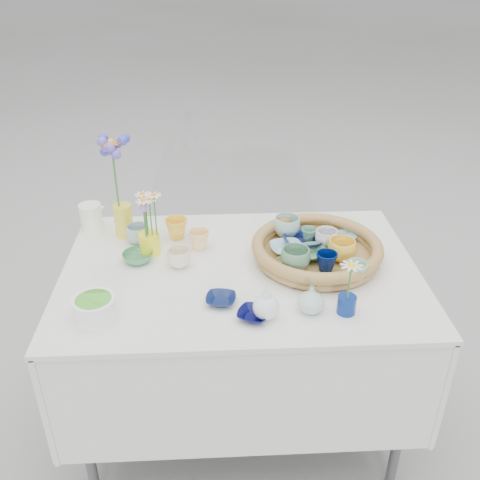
{
  "coord_description": "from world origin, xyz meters",
  "views": [
    {
      "loc": [
        -0.08,
        -1.6,
        1.79
      ],
      "look_at": [
        0.0,
        0.02,
        0.87
      ],
      "focal_mm": 40.0,
      "sensor_mm": 36.0,
      "label": 1
    }
  ],
  "objects_px": {
    "wicker_tray": "(317,250)",
    "display_table": "(240,420)",
    "bud_vase_seafoam": "(311,299)",
    "tall_vase_yellow": "(124,221)"
  },
  "relations": [
    {
      "from": "display_table",
      "to": "bud_vase_seafoam",
      "type": "relative_size",
      "value": 13.88
    },
    {
      "from": "display_table",
      "to": "wicker_tray",
      "type": "height_order",
      "value": "wicker_tray"
    },
    {
      "from": "bud_vase_seafoam",
      "to": "wicker_tray",
      "type": "bearing_deg",
      "value": 76.71
    },
    {
      "from": "bud_vase_seafoam",
      "to": "tall_vase_yellow",
      "type": "bearing_deg",
      "value": 141.13
    },
    {
      "from": "display_table",
      "to": "wicker_tray",
      "type": "bearing_deg",
      "value": 10.12
    },
    {
      "from": "wicker_tray",
      "to": "display_table",
      "type": "bearing_deg",
      "value": -169.88
    },
    {
      "from": "bud_vase_seafoam",
      "to": "tall_vase_yellow",
      "type": "height_order",
      "value": "tall_vase_yellow"
    },
    {
      "from": "display_table",
      "to": "bud_vase_seafoam",
      "type": "height_order",
      "value": "bud_vase_seafoam"
    },
    {
      "from": "wicker_tray",
      "to": "bud_vase_seafoam",
      "type": "relative_size",
      "value": 5.22
    },
    {
      "from": "bud_vase_seafoam",
      "to": "display_table",
      "type": "bearing_deg",
      "value": 128.85
    }
  ]
}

